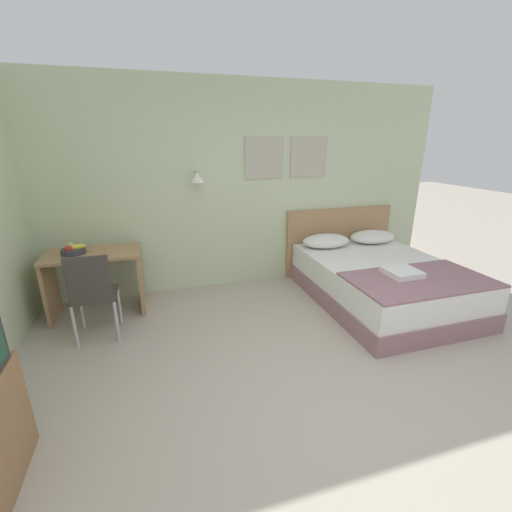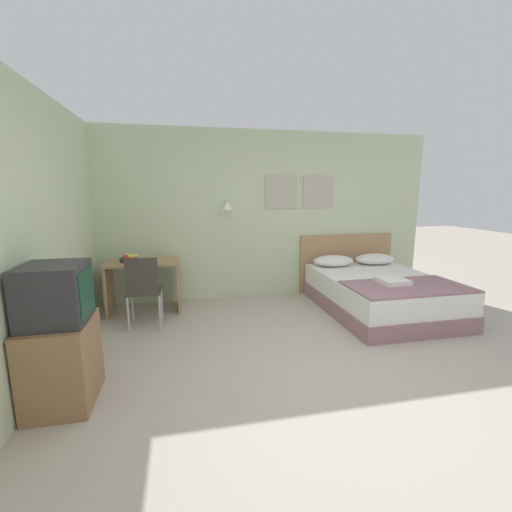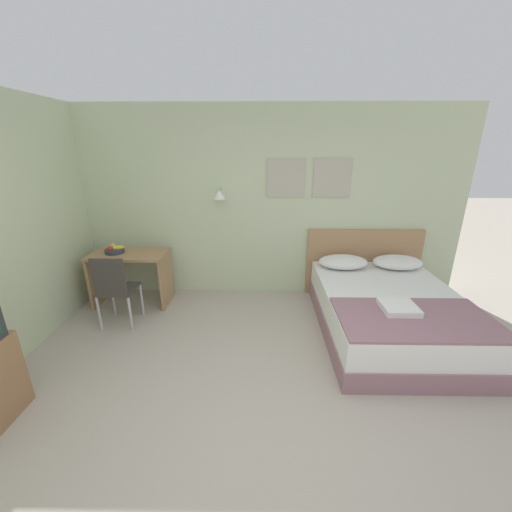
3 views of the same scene
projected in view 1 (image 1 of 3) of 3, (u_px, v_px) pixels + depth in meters
ground_plane at (329, 417)px, 2.50m from camera, size 24.00×24.00×0.00m
wall_back at (238, 188)px, 4.49m from camera, size 5.75×0.31×2.65m
bed at (381, 282)px, 4.23m from camera, size 1.54×2.08×0.52m
headboard at (338, 241)px, 5.12m from camera, size 1.66×0.06×0.98m
pillow_left at (326, 241)px, 4.72m from camera, size 0.66×0.43×0.17m
pillow_right at (372, 237)px, 4.92m from camera, size 0.66×0.43×0.17m
throw_blanket at (420, 280)px, 3.59m from camera, size 1.49×0.83×0.02m
folded_towel_near_foot at (402, 272)px, 3.68m from camera, size 0.34×0.34×0.06m
desk at (96, 272)px, 3.87m from camera, size 1.00×0.57×0.74m
desk_chair at (92, 291)px, 3.30m from camera, size 0.42×0.42×0.92m
fruit_bowl at (73, 250)px, 3.73m from camera, size 0.26×0.25×0.12m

